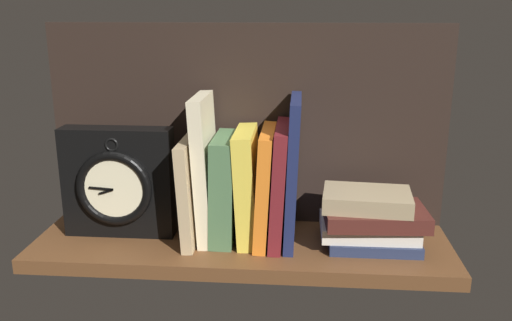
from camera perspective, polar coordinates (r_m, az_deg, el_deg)
ground_plane at (r=99.36cm, az=-1.52°, el=-8.98°), size 73.97×22.13×2.50cm
back_panel at (r=102.84cm, az=-0.97°, el=3.68°), size 73.97×1.20×37.54cm
book_tan_shortstories at (r=98.15cm, az=-6.66°, el=-2.83°), size 2.76×16.74×18.49cm
book_cream_twain at (r=96.59cm, az=-5.31°, el=-0.82°), size 3.52×12.93×25.82cm
book_green_romantic at (r=97.13cm, az=-3.23°, el=-2.86°), size 4.51×13.10×18.78cm
book_yellow_seinlanguage at (r=96.50cm, az=-0.89°, el=-2.62°), size 4.28×13.47×19.94cm
book_orange_pandolfini at (r=96.23cm, az=0.93°, el=-2.62°), size 3.25×15.23×20.07cm
book_maroon_dawkins at (r=95.98cm, az=2.44°, el=-2.43°), size 3.17×15.82×20.86cm
book_navy_bierce at (r=95.19cm, az=3.83°, el=-1.08°), size 2.54×15.25×25.65cm
framed_clock at (r=100.99cm, az=-14.20°, el=-2.29°), size 19.85×5.81×19.85cm
book_stack_side at (r=97.53cm, az=11.87°, el=-5.94°), size 18.24×12.38×9.87cm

